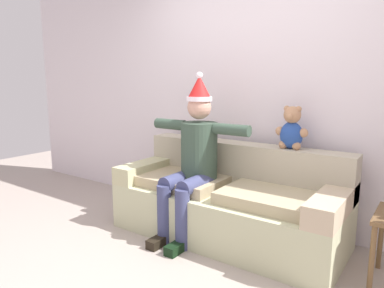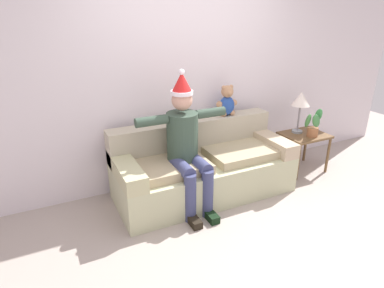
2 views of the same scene
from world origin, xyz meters
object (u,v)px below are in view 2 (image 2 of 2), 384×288
(couch, at_px, (202,167))
(person_seated, at_px, (186,142))
(teddy_bear, at_px, (227,102))
(table_lamp, at_px, (301,101))
(potted_plant, at_px, (313,124))
(side_table, at_px, (304,139))

(couch, distance_m, person_seated, 0.54)
(person_seated, xyz_separation_m, teddy_bear, (0.75, 0.42, 0.25))
(couch, distance_m, teddy_bear, 0.86)
(table_lamp, bearing_deg, person_seated, -173.49)
(teddy_bear, relative_size, potted_plant, 0.99)
(couch, xyz_separation_m, table_lamp, (1.46, 0.03, 0.63))
(person_seated, relative_size, table_lamp, 2.72)
(couch, height_order, table_lamp, table_lamp)
(couch, height_order, person_seated, person_seated)
(person_seated, distance_m, table_lamp, 1.77)
(side_table, distance_m, potted_plant, 0.26)
(person_seated, bearing_deg, teddy_bear, 29.25)
(side_table, bearing_deg, potted_plant, -76.18)
(person_seated, bearing_deg, side_table, 3.32)
(couch, xyz_separation_m, teddy_bear, (0.47, 0.26, 0.68))
(teddy_bear, height_order, table_lamp, teddy_bear)
(side_table, bearing_deg, table_lamp, 116.79)
(potted_plant, bearing_deg, table_lamp, 110.34)
(couch, relative_size, potted_plant, 5.36)
(teddy_bear, bearing_deg, potted_plant, -21.57)
(table_lamp, bearing_deg, potted_plant, -69.66)
(person_seated, distance_m, side_table, 1.82)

